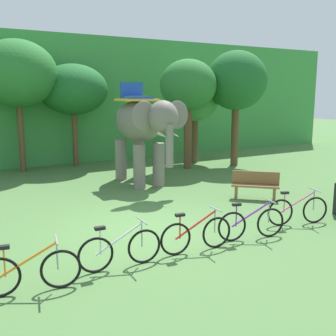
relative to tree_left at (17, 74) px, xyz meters
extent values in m
plane|color=#4C753D|center=(1.29, -9.42, -4.17)|extent=(80.00, 80.00, 0.00)
cube|color=#3D8E42|center=(1.29, 3.89, -1.12)|extent=(36.00, 6.00, 6.10)
cylinder|color=brown|center=(0.00, 0.00, -2.71)|extent=(0.26, 0.26, 2.92)
ellipsoid|color=#28702D|center=(0.00, 0.00, 0.02)|extent=(3.32, 3.32, 2.80)
cylinder|color=brown|center=(2.43, 0.24, -2.91)|extent=(0.25, 0.25, 2.51)
ellipsoid|color=#1E6028|center=(2.43, 0.24, -0.63)|extent=(3.13, 3.13, 2.29)
cylinder|color=brown|center=(6.62, -2.94, -2.81)|extent=(0.35, 0.35, 2.72)
ellipsoid|color=#28702D|center=(6.62, -2.94, -0.44)|extent=(2.49, 2.49, 2.23)
cylinder|color=brown|center=(7.83, -1.69, -3.10)|extent=(0.30, 0.30, 2.14)
ellipsoid|color=#3D8E42|center=(7.83, -1.69, -1.08)|extent=(2.25, 2.25, 2.11)
cylinder|color=brown|center=(9.00, -3.32, -2.80)|extent=(0.34, 0.34, 2.74)
ellipsoid|color=#1E6028|center=(9.00, -3.32, -0.22)|extent=(2.78, 2.78, 2.69)
ellipsoid|color=slate|center=(3.45, -4.46, -1.82)|extent=(1.49, 2.94, 1.50)
cylinder|color=slate|center=(3.80, -5.37, -3.37)|extent=(0.44, 0.44, 1.60)
cylinder|color=slate|center=(3.03, -5.35, -3.37)|extent=(0.44, 0.44, 1.60)
cylinder|color=slate|center=(3.86, -3.58, -3.37)|extent=(0.44, 0.44, 1.60)
cylinder|color=slate|center=(3.09, -3.55, -3.37)|extent=(0.44, 0.44, 1.60)
ellipsoid|color=slate|center=(3.38, -6.46, -1.57)|extent=(1.03, 1.13, 1.10)
ellipsoid|color=slate|center=(4.01, -6.33, -1.52)|extent=(0.84, 0.19, 0.96)
ellipsoid|color=slate|center=(2.77, -6.29, -1.52)|extent=(0.84, 0.19, 0.96)
cylinder|color=slate|center=(3.37, -6.91, -2.47)|extent=(0.26, 0.26, 1.40)
cone|color=beige|center=(3.59, -6.87, -2.12)|extent=(0.14, 0.57, 0.21)
cone|color=beige|center=(3.15, -6.85, -2.12)|extent=(0.14, 0.57, 0.21)
cube|color=gold|center=(3.45, -4.36, -1.04)|extent=(1.37, 1.34, 0.08)
cube|color=#1E4799|center=(3.45, -4.36, -0.95)|extent=(0.93, 1.13, 0.10)
cube|color=#1E4799|center=(3.46, -3.86, -0.67)|extent=(0.90, 0.13, 0.56)
cylinder|color=slate|center=(3.49, -3.04, -2.27)|extent=(0.08, 0.08, 0.90)
torus|color=black|center=(-1.44, -11.43, -3.81)|extent=(0.71, 0.18, 0.71)
cylinder|color=orange|center=(-1.95, -11.34, -3.56)|extent=(0.96, 0.22, 0.54)
cylinder|color=orange|center=(-2.32, -11.27, -3.55)|extent=(0.03, 0.03, 0.52)
cube|color=black|center=(-2.32, -11.27, -3.29)|extent=(0.22, 0.14, 0.06)
cylinder|color=#9E9EA3|center=(-1.48, -11.42, -3.53)|extent=(0.03, 0.03, 0.55)
cylinder|color=#9E9EA3|center=(-1.48, -11.42, -3.26)|extent=(0.13, 0.52, 0.03)
torus|color=black|center=(-0.70, -11.15, -3.81)|extent=(0.71, 0.09, 0.71)
torus|color=black|center=(0.30, -11.21, -3.81)|extent=(0.71, 0.09, 0.71)
cylinder|color=silver|center=(-0.22, -11.18, -3.56)|extent=(0.97, 0.10, 0.54)
cylinder|color=silver|center=(-0.60, -11.16, -3.55)|extent=(0.03, 0.03, 0.52)
cube|color=black|center=(-0.60, -11.16, -3.29)|extent=(0.21, 0.11, 0.06)
cylinder|color=#9E9EA3|center=(0.25, -11.21, -3.53)|extent=(0.03, 0.03, 0.55)
cylinder|color=#9E9EA3|center=(0.25, -11.21, -3.26)|extent=(0.06, 0.52, 0.03)
torus|color=black|center=(1.05, -11.18, -3.81)|extent=(0.71, 0.12, 0.71)
torus|color=black|center=(2.05, -11.28, -3.81)|extent=(0.71, 0.12, 0.71)
cylinder|color=red|center=(1.53, -11.23, -3.56)|extent=(0.97, 0.13, 0.54)
cylinder|color=red|center=(1.15, -11.19, -3.55)|extent=(0.03, 0.03, 0.52)
cube|color=black|center=(1.15, -11.19, -3.29)|extent=(0.21, 0.12, 0.06)
cylinder|color=#9E9EA3|center=(2.00, -11.27, -3.53)|extent=(0.03, 0.03, 0.55)
cylinder|color=#9E9EA3|center=(2.00, -11.27, -3.26)|extent=(0.08, 0.52, 0.03)
torus|color=black|center=(2.59, -11.14, -3.81)|extent=(0.70, 0.21, 0.71)
torus|color=black|center=(3.57, -11.36, -3.81)|extent=(0.70, 0.21, 0.71)
cylinder|color=purple|center=(3.06, -11.24, -3.56)|extent=(0.96, 0.26, 0.54)
cylinder|color=purple|center=(2.69, -11.16, -3.55)|extent=(0.03, 0.03, 0.52)
cube|color=black|center=(2.69, -11.16, -3.29)|extent=(0.22, 0.14, 0.06)
cylinder|color=#9E9EA3|center=(3.52, -11.35, -3.53)|extent=(0.03, 0.03, 0.55)
cylinder|color=#9E9EA3|center=(3.52, -11.35, -3.26)|extent=(0.15, 0.51, 0.03)
torus|color=black|center=(4.37, -10.88, -3.81)|extent=(0.69, 0.25, 0.71)
torus|color=black|center=(5.33, -11.17, -3.81)|extent=(0.69, 0.25, 0.71)
cylinder|color=pink|center=(4.83, -11.02, -3.56)|extent=(0.94, 0.32, 0.54)
cylinder|color=pink|center=(4.47, -10.91, -3.55)|extent=(0.03, 0.03, 0.52)
cube|color=black|center=(4.47, -10.91, -3.29)|extent=(0.22, 0.15, 0.06)
cylinder|color=#9E9EA3|center=(5.28, -11.16, -3.53)|extent=(0.03, 0.03, 0.55)
cylinder|color=#9E9EA3|center=(5.28, -11.16, -3.26)|extent=(0.18, 0.51, 0.03)
cube|color=brown|center=(5.60, -8.57, -3.72)|extent=(1.37, 1.32, 0.06)
cube|color=brown|center=(5.72, -8.44, -3.48)|extent=(1.14, 1.07, 0.40)
cube|color=brown|center=(6.04, -8.98, -3.94)|extent=(0.30, 0.32, 0.45)
cube|color=brown|center=(5.16, -8.16, -3.94)|extent=(0.30, 0.32, 0.45)
camera|label=1|loc=(-3.07, -18.05, -0.79)|focal=42.88mm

